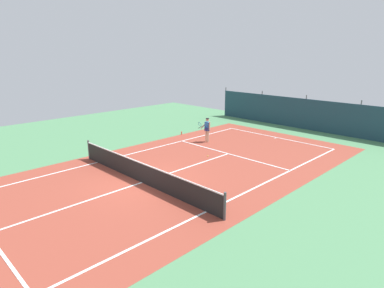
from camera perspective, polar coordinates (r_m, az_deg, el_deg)
ground_plane at (r=15.60m, az=-8.72°, el=-6.69°), size 36.00×36.00×0.00m
court_surface at (r=15.60m, az=-8.72°, el=-6.68°), size 11.02×26.60×0.01m
tennis_net at (r=15.42m, az=-8.80°, el=-4.93°), size 10.12×0.10×1.10m
back_fence at (r=27.89m, az=19.42°, el=4.01°), size 16.30×0.98×2.70m
tennis_player at (r=22.10m, az=2.65°, el=2.80°), size 0.77×0.72×1.64m
tennis_ball_near_player at (r=19.18m, az=2.78°, el=-2.11°), size 0.07×0.07×0.07m
parked_car at (r=30.49m, az=21.11°, el=5.12°), size 2.25×4.32×1.68m
water_bottle at (r=24.25m, az=-1.83°, el=1.93°), size 0.08×0.08×0.24m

